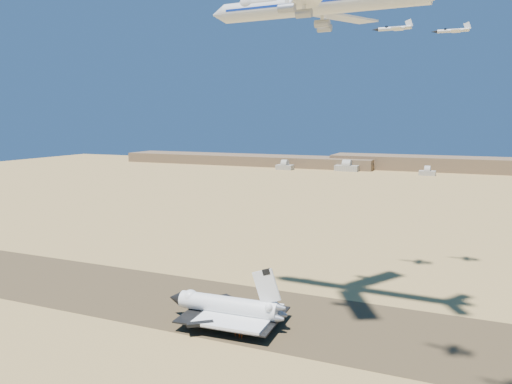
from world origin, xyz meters
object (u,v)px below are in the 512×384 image
at_px(shuttle, 227,308).
at_px(crew_b, 240,335).
at_px(crew_a, 242,336).
at_px(carrier_747, 313,5).
at_px(chase_jet_e, 452,31).
at_px(chase_jet_d, 394,28).
at_px(crew_c, 235,334).

bearing_deg(shuttle, crew_b, -47.20).
relative_size(shuttle, crew_b, 23.23).
bearing_deg(crew_a, crew_b, 55.19).
xyz_separation_m(shuttle, carrier_747, (22.78, 16.28, 97.29)).
bearing_deg(carrier_747, shuttle, -142.37).
bearing_deg(chase_jet_e, shuttle, -127.74).
bearing_deg(shuttle, carrier_747, 32.90).
bearing_deg(chase_jet_d, crew_c, -114.18).
distance_m(crew_c, chase_jet_d, 130.20).
bearing_deg(carrier_747, crew_a, -116.32).
xyz_separation_m(shuttle, crew_c, (6.69, -7.78, -4.70)).
height_order(carrier_747, crew_a, carrier_747).
xyz_separation_m(crew_a, chase_jet_e, (52.24, 89.54, 101.62)).
height_order(chase_jet_d, chase_jet_e, chase_jet_d).
xyz_separation_m(crew_b, chase_jet_d, (32.21, 74.48, 101.53)).
xyz_separation_m(crew_a, crew_c, (-2.65, 0.81, -0.09)).
height_order(carrier_747, crew_b, carrier_747).
height_order(shuttle, crew_b, shuttle).
distance_m(shuttle, chase_jet_d, 124.21).
bearing_deg(chase_jet_d, shuttle, -121.09).
distance_m(shuttle, crew_c, 11.28).
bearing_deg(carrier_747, chase_jet_d, 72.32).
bearing_deg(shuttle, crew_a, -45.26).
bearing_deg(carrier_747, chase_jet_e, 61.11).
bearing_deg(chase_jet_d, carrier_747, -109.24).
relative_size(carrier_747, crew_b, 44.04).
height_order(carrier_747, chase_jet_d, carrier_747).
bearing_deg(chase_jet_e, crew_c, -122.22).
distance_m(crew_a, chase_jet_d, 129.92).
distance_m(shuttle, chase_jet_e, 140.56).
relative_size(shuttle, chase_jet_d, 2.66).
relative_size(shuttle, crew_c, 26.67).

